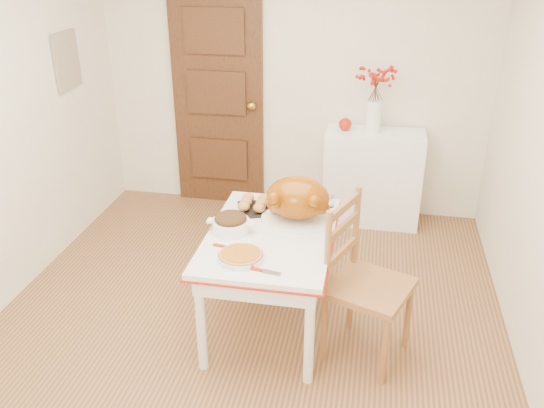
% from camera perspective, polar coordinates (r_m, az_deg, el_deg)
% --- Properties ---
extents(floor, '(3.50, 4.00, 0.00)m').
position_cam_1_polar(floor, '(4.00, -2.67, -12.16)').
color(floor, brown).
rests_on(floor, ground).
extents(wall_back, '(3.50, 0.00, 2.50)m').
position_cam_1_polar(wall_back, '(5.27, 2.12, 12.42)').
color(wall_back, '#EEE6CE').
rests_on(wall_back, ground).
extents(wall_front, '(3.50, 0.00, 2.50)m').
position_cam_1_polar(wall_front, '(1.78, -19.16, -18.45)').
color(wall_front, '#EEE6CE').
rests_on(wall_front, ground).
extents(door_back, '(0.85, 0.06, 2.06)m').
position_cam_1_polar(door_back, '(5.44, -5.40, 10.36)').
color(door_back, '#311C0B').
rests_on(door_back, ground).
extents(photo_board, '(0.03, 0.35, 0.45)m').
position_cam_1_polar(photo_board, '(5.04, -19.77, 13.29)').
color(photo_board, tan).
rests_on(photo_board, ground).
extents(sideboard, '(0.86, 0.38, 0.86)m').
position_cam_1_polar(sideboard, '(5.25, 9.94, 2.60)').
color(sideboard, white).
rests_on(sideboard, floor).
extents(kitchen_table, '(0.81, 1.18, 0.71)m').
position_cam_1_polar(kitchen_table, '(3.83, -0.14, -7.53)').
color(kitchen_table, silver).
rests_on(kitchen_table, floor).
extents(chair_oak, '(0.60, 0.60, 1.04)m').
position_cam_1_polar(chair_oak, '(3.54, 9.73, -7.86)').
color(chair_oak, brown).
rests_on(chair_oak, floor).
extents(berry_vase, '(0.30, 0.30, 0.58)m').
position_cam_1_polar(berry_vase, '(5.02, 10.21, 10.20)').
color(berry_vase, white).
rests_on(berry_vase, sideboard).
extents(apple, '(0.11, 0.11, 0.11)m').
position_cam_1_polar(apple, '(5.09, 7.30, 7.88)').
color(apple, '#B21C0A').
rests_on(apple, sideboard).
extents(turkey_platter, '(0.55, 0.47, 0.30)m').
position_cam_1_polar(turkey_platter, '(3.73, 2.58, 0.38)').
color(turkey_platter, '#954B04').
rests_on(turkey_platter, kitchen_table).
extents(pumpkin_pie, '(0.34, 0.34, 0.06)m').
position_cam_1_polar(pumpkin_pie, '(3.36, -3.13, -5.09)').
color(pumpkin_pie, '#AC5C18').
rests_on(pumpkin_pie, kitchen_table).
extents(stuffing_dish, '(0.37, 0.34, 0.12)m').
position_cam_1_polar(stuffing_dish, '(3.66, -4.13, -1.86)').
color(stuffing_dish, '#432816').
rests_on(stuffing_dish, kitchen_table).
extents(rolls_tray, '(0.37, 0.33, 0.08)m').
position_cam_1_polar(rolls_tray, '(3.93, -1.04, -0.04)').
color(rolls_tray, '#B38135').
rests_on(rolls_tray, kitchen_table).
extents(pie_server, '(0.22, 0.10, 0.01)m').
position_cam_1_polar(pie_server, '(3.25, -0.91, -6.66)').
color(pie_server, silver).
rests_on(pie_server, kitchen_table).
extents(carving_knife, '(0.27, 0.11, 0.01)m').
position_cam_1_polar(carving_knife, '(3.48, -3.94, -4.41)').
color(carving_knife, silver).
rests_on(carving_knife, kitchen_table).
extents(drinking_glass, '(0.07, 0.07, 0.12)m').
position_cam_1_polar(drinking_glass, '(4.07, 1.53, 1.15)').
color(drinking_glass, white).
rests_on(drinking_glass, kitchen_table).
extents(shaker_pair, '(0.10, 0.05, 0.10)m').
position_cam_1_polar(shaker_pair, '(3.99, 5.45, 0.40)').
color(shaker_pair, white).
rests_on(shaker_pair, kitchen_table).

